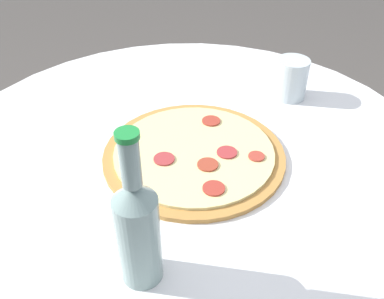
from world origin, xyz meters
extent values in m
cylinder|color=white|center=(0.00, 0.00, 0.35)|extent=(0.08, 0.08, 0.66)
cylinder|color=white|center=(0.00, 0.00, 0.70)|extent=(1.07, 1.07, 0.02)
cylinder|color=#B77F3D|center=(0.03, 0.00, 0.71)|extent=(0.37, 0.37, 0.01)
cylinder|color=beige|center=(0.03, 0.00, 0.72)|extent=(0.33, 0.33, 0.01)
cylinder|color=#A73233|center=(0.07, 0.05, 0.73)|extent=(0.04, 0.04, 0.00)
cylinder|color=#A33627|center=(-0.04, 0.08, 0.73)|extent=(0.04, 0.04, 0.00)
cylinder|color=#A63428|center=(0.15, -0.03, 0.73)|extent=(0.04, 0.04, 0.00)
cylinder|color=#A53435|center=(0.03, -0.07, 0.73)|extent=(0.04, 0.04, 0.00)
cylinder|color=#AB3B2D|center=(0.11, 0.10, 0.73)|extent=(0.03, 0.03, 0.00)
cylinder|color=#A03B27|center=(0.08, 0.00, 0.73)|extent=(0.04, 0.04, 0.00)
cylinder|color=gray|center=(0.24, -0.21, 0.79)|extent=(0.06, 0.06, 0.16)
cone|color=gray|center=(0.24, -0.21, 0.88)|extent=(0.06, 0.06, 0.03)
cylinder|color=gray|center=(0.24, -0.21, 0.93)|extent=(0.03, 0.03, 0.07)
cylinder|color=#1E8438|center=(0.24, -0.21, 0.97)|extent=(0.03, 0.03, 0.01)
cylinder|color=silver|center=(-0.07, 0.32, 0.76)|extent=(0.08, 0.08, 0.10)
camera|label=1|loc=(0.62, -0.34, 1.26)|focal=40.00mm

